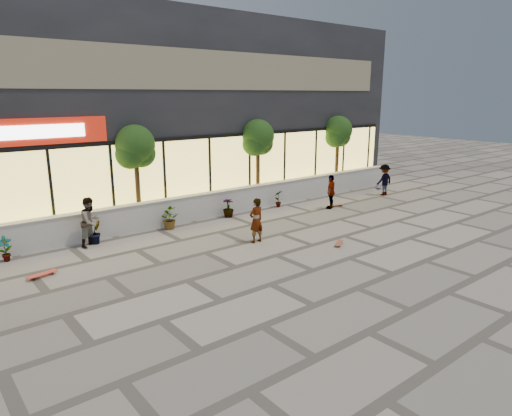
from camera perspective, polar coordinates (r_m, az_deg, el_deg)
ground at (r=14.74m, az=11.60°, el=-6.17°), size 80.00×80.00×0.00m
planter_wall at (r=19.59m, az=-4.18°, el=0.73°), size 22.00×0.42×1.04m
retail_building at (r=23.80m, az=-12.03°, el=11.88°), size 24.00×9.17×8.50m
shrub_a at (r=16.03m, az=-28.88°, el=-4.50°), size 0.43×0.29×0.81m
shrub_b at (r=16.66m, az=-19.42°, el=-2.87°), size 0.57×0.57×0.81m
shrub_c at (r=17.71m, az=-10.90°, el=-1.32°), size 0.68×0.77×0.81m
shrub_d at (r=19.12m, az=-3.48°, el=0.05°), size 0.64×0.64×0.81m
shrub_e at (r=20.81m, az=2.82°, el=1.21°), size 0.46×0.35×0.81m
tree_midwest at (r=18.08m, az=-14.84°, el=7.12°), size 1.60×1.50×3.92m
tree_mideast at (r=21.22m, az=0.24°, el=8.54°), size 1.60×1.50×3.92m
tree_east at (r=25.03m, az=10.21°, el=9.16°), size 1.60×1.50×3.92m
skater_center at (r=15.74m, az=0.02°, el=-1.56°), size 0.60×0.41×1.57m
skater_left at (r=16.35m, az=-19.98°, el=-1.63°), size 1.03×0.97×1.69m
skater_right_near at (r=20.71m, az=9.36°, el=2.01°), size 0.97×0.78×1.54m
skater_right_far at (r=24.14m, az=15.73°, el=3.41°), size 1.05×0.64×1.57m
skateboard_center at (r=15.91m, az=10.33°, el=-4.31°), size 0.70×0.53×0.09m
skateboard_left at (r=14.34m, az=-25.20°, el=-7.50°), size 0.86×0.38×0.10m
skateboard_right_near at (r=21.29m, az=10.05°, el=0.38°), size 0.72×0.33×0.08m
skateboard_right_far at (r=25.89m, az=15.06°, el=2.54°), size 0.67×0.58×0.09m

